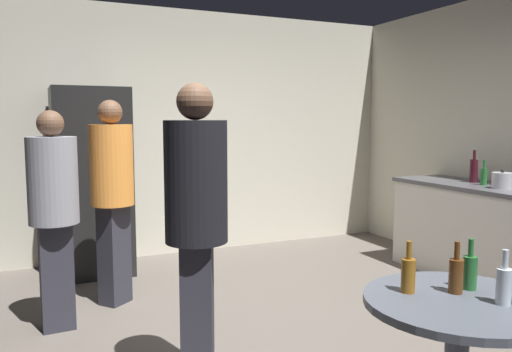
# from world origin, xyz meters

# --- Properties ---
(ground_plane) EXTENTS (5.20, 5.20, 0.10)m
(ground_plane) POSITION_xyz_m (0.00, 0.00, -0.05)
(ground_plane) COLOR #5B544C
(wall_back) EXTENTS (5.32, 0.06, 2.70)m
(wall_back) POSITION_xyz_m (0.00, 2.63, 1.35)
(wall_back) COLOR beige
(wall_back) RESTS_ON ground_plane
(refrigerator) EXTENTS (0.70, 0.68, 1.80)m
(refrigerator) POSITION_xyz_m (-0.98, 2.20, 0.90)
(refrigerator) COLOR black
(refrigerator) RESTS_ON ground_plane
(kitchen_counter) EXTENTS (0.64, 2.00, 0.90)m
(kitchen_counter) POSITION_xyz_m (2.28, 0.35, 0.45)
(kitchen_counter) COLOR beige
(kitchen_counter) RESTS_ON ground_plane
(kettle) EXTENTS (0.24, 0.17, 0.18)m
(kettle) POSITION_xyz_m (2.23, 0.21, 0.97)
(kettle) COLOR #B2B2B7
(kettle) RESTS_ON kitchen_counter
(wine_bottle_on_counter) EXTENTS (0.08, 0.08, 0.31)m
(wine_bottle_on_counter) POSITION_xyz_m (2.36, 0.65, 1.02)
(wine_bottle_on_counter) COLOR #3F141E
(wine_bottle_on_counter) RESTS_ON kitchen_counter
(beer_bottle_on_counter) EXTENTS (0.06, 0.06, 0.23)m
(beer_bottle_on_counter) POSITION_xyz_m (2.28, 0.46, 0.98)
(beer_bottle_on_counter) COLOR #26662D
(beer_bottle_on_counter) RESTS_ON kitchen_counter
(foreground_table) EXTENTS (0.80, 0.80, 0.73)m
(foreground_table) POSITION_xyz_m (0.11, -1.37, 0.63)
(foreground_table) COLOR #4C515B
(foreground_table) RESTS_ON ground_plane
(beer_bottle_amber) EXTENTS (0.06, 0.06, 0.23)m
(beer_bottle_amber) POSITION_xyz_m (-0.03, -1.22, 0.82)
(beer_bottle_amber) COLOR #8C5919
(beer_bottle_amber) RESTS_ON foreground_table
(beer_bottle_brown) EXTENTS (0.06, 0.06, 0.23)m
(beer_bottle_brown) POSITION_xyz_m (0.16, -1.31, 0.82)
(beer_bottle_brown) COLOR #593314
(beer_bottle_brown) RESTS_ON foreground_table
(beer_bottle_green) EXTENTS (0.06, 0.06, 0.23)m
(beer_bottle_green) POSITION_xyz_m (0.25, -1.29, 0.82)
(beer_bottle_green) COLOR #26662D
(beer_bottle_green) RESTS_ON foreground_table
(beer_bottle_clear) EXTENTS (0.06, 0.06, 0.23)m
(beer_bottle_clear) POSITION_xyz_m (0.23, -1.49, 0.82)
(beer_bottle_clear) COLOR silver
(beer_bottle_clear) RESTS_ON foreground_table
(person_in_orange_shirt) EXTENTS (0.48, 0.48, 1.65)m
(person_in_orange_shirt) POSITION_xyz_m (-0.92, 1.24, 0.97)
(person_in_orange_shirt) COLOR #2D2D38
(person_in_orange_shirt) RESTS_ON ground_plane
(person_in_black_shirt) EXTENTS (0.45, 0.45, 1.69)m
(person_in_black_shirt) POSITION_xyz_m (-0.71, -0.31, 0.99)
(person_in_black_shirt) COLOR #2D2D38
(person_in_black_shirt) RESTS_ON ground_plane
(person_in_gray_shirt) EXTENTS (0.36, 0.36, 1.56)m
(person_in_gray_shirt) POSITION_xyz_m (-1.38, 0.87, 0.91)
(person_in_gray_shirt) COLOR #2D2D38
(person_in_gray_shirt) RESTS_ON ground_plane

